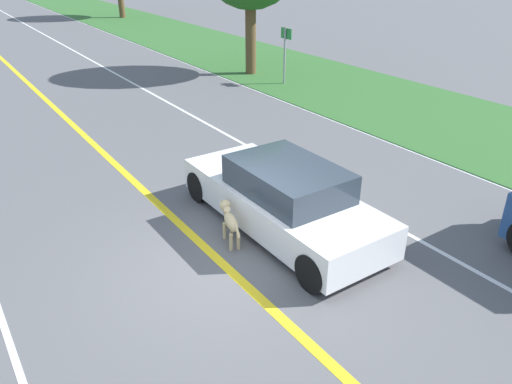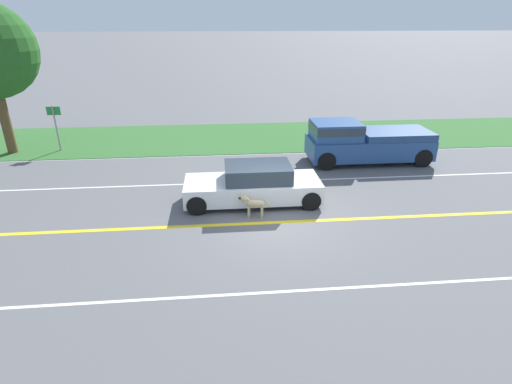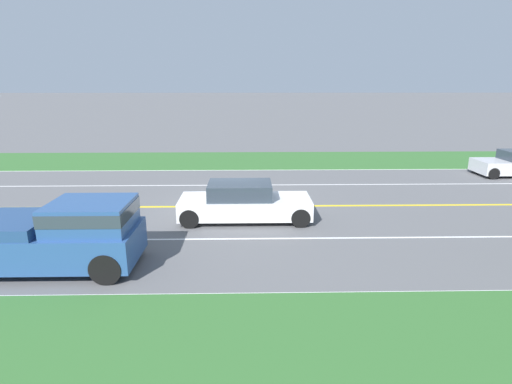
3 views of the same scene
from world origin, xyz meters
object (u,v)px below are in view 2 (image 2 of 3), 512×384
(ego_car, at_px, (254,185))
(street_sign, at_px, (56,123))
(dog, at_px, (253,203))
(pickup_truck, at_px, (364,141))

(ego_car, height_order, street_sign, street_sign)
(ego_car, relative_size, dog, 4.38)
(ego_car, distance_m, dog, 1.16)
(dog, relative_size, street_sign, 0.49)
(dog, xyz_separation_m, pickup_truck, (4.98, -5.39, 0.47))
(ego_car, relative_size, pickup_truck, 0.87)
(ego_car, bearing_deg, street_sign, 52.58)
(pickup_truck, bearing_deg, dog, 132.75)
(pickup_truck, height_order, street_sign, street_sign)
(street_sign, bearing_deg, pickup_truck, -101.90)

